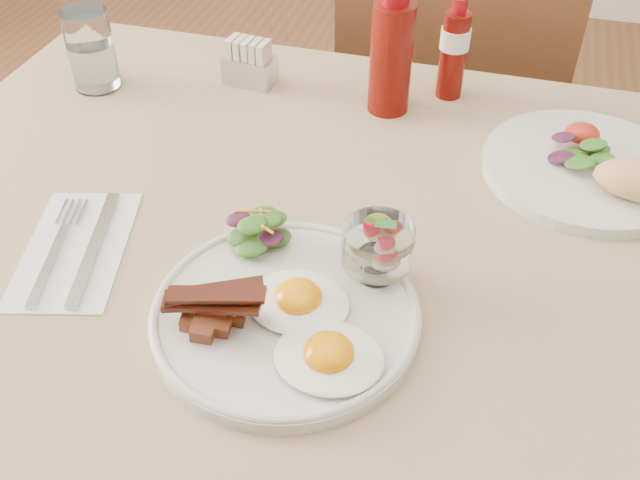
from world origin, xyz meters
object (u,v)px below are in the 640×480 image
main_plate (286,315)px  ketchup_bottle (391,56)px  water_glass (92,54)px  table (384,291)px  chair_far (448,117)px  second_plate (600,170)px  fruit_cup (378,245)px  hot_sauce_bottle (454,50)px  sugar_caddy (250,65)px

main_plate → ketchup_bottle: bearing=88.2°
ketchup_bottle → water_glass: bearing=-172.7°
table → main_plate: bearing=-115.8°
table → chair_far: (0.00, 0.66, -0.14)m
table → second_plate: (0.24, 0.19, 0.11)m
fruit_cup → water_glass: size_ratio=0.64×
fruit_cup → hot_sauce_bottle: bearing=87.8°
ketchup_bottle → table: bearing=-77.9°
table → fruit_cup: 0.17m
water_glass → fruit_cup: bearing=-31.3°
table → fruit_cup: fruit_cup is taller
water_glass → main_plate: bearing=-41.8°
chair_far → hot_sauce_bottle: size_ratio=6.08×
chair_far → water_glass: 0.73m
main_plate → sugar_caddy: 0.51m
second_plate → chair_far: bearing=116.4°
fruit_cup → ketchup_bottle: 0.38m
second_plate → sugar_caddy: (-0.52, 0.12, 0.01)m
fruit_cup → hot_sauce_bottle: (0.02, 0.43, 0.02)m
main_plate → second_plate: size_ratio=1.03×
table → water_glass: bearing=155.7°
table → hot_sauce_bottle: bearing=87.0°
main_plate → second_plate: second_plate is taller
second_plate → fruit_cup: bearing=-131.4°
fruit_cup → second_plate: bearing=48.6°
table → hot_sauce_bottle: hot_sauce_bottle is taller
table → water_glass: (-0.51, 0.23, 0.14)m
fruit_cup → sugar_caddy: size_ratio=0.93×
second_plate → sugar_caddy: sugar_caddy is taller
main_plate → sugar_caddy: (-0.21, 0.46, 0.02)m
sugar_caddy → water_glass: water_glass is taller
ketchup_bottle → water_glass: 0.45m
table → chair_far: bearing=90.0°
main_plate → hot_sauce_bottle: hot_sauce_bottle is taller
main_plate → hot_sauce_bottle: 0.52m
ketchup_bottle → hot_sauce_bottle: bearing=38.8°
ketchup_bottle → sugar_caddy: 0.23m
table → water_glass: 0.58m
chair_far → fruit_cup: (0.00, -0.74, 0.29)m
chair_far → sugar_caddy: 0.53m
second_plate → ketchup_bottle: 0.32m
chair_far → sugar_caddy: bearing=-128.4°
table → sugar_caddy: (-0.28, 0.30, 0.12)m
second_plate → sugar_caddy: 0.54m
fruit_cup → water_glass: 0.60m
sugar_caddy → water_glass: 0.24m
table → second_plate: 0.32m
hot_sauce_bottle → sugar_caddy: 0.31m
fruit_cup → hot_sauce_bottle: hot_sauce_bottle is taller
table → chair_far: size_ratio=1.43×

